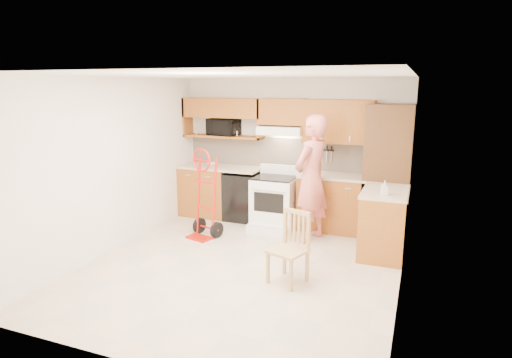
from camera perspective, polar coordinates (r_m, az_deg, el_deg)
The scene contains 28 objects.
floor at distance 5.91m, azimuth -1.79°, elevation -11.56°, with size 4.00×4.50×0.02m, color #C0B39D.
ceiling at distance 5.40m, azimuth -1.97°, elevation 13.68°, with size 4.00×4.50×0.02m, color white.
wall_back at distance 7.62m, azimuth 4.79°, elevation 3.74°, with size 4.00×0.02×2.50m, color white.
wall_front at distance 3.62m, azimuth -16.06°, elevation -6.40°, with size 4.00×0.02×2.50m, color white.
wall_left at distance 6.56m, azimuth -18.27°, elevation 1.76°, with size 0.02×4.50×2.50m, color white.
wall_right at distance 5.10m, azimuth 19.41°, elevation -1.22°, with size 0.02×4.50×2.50m, color white.
backsplash at distance 7.60m, azimuth 4.73°, elevation 3.35°, with size 3.92×0.03×0.55m, color beige.
lower_cab_left at distance 8.07m, azimuth -6.57°, elevation -1.61°, with size 0.90×0.60×0.90m, color #AC5722.
dishwasher at distance 7.76m, azimuth -1.65°, elevation -2.28°, with size 0.60×0.60×0.85m, color black.
lower_cab_right at distance 7.30m, azimuth 10.25°, elevation -3.22°, with size 1.14×0.60×0.90m, color #AC5722.
countertop_left at distance 7.83m, azimuth -4.71°, elevation 1.53°, with size 1.50×0.63×0.04m, color #BBAB8F.
countertop_right at distance 7.19m, azimuth 10.39°, elevation 0.39°, with size 1.14×0.63×0.04m, color #BBAB8F.
cab_return_right at distance 6.43m, azimuth 16.52°, elevation -5.68°, with size 0.60×1.00×0.90m, color #AC5722.
countertop_return at distance 6.31m, azimuth 16.78°, elevation -1.61°, with size 0.63×1.00×0.04m, color #BBAB8F.
pantry_tall at distance 7.06m, azimuth 16.97°, elevation 0.92°, with size 0.70×0.60×2.10m, color #563418.
upper_cab_left at distance 7.83m, azimuth -4.41°, elevation 9.35°, with size 1.50×0.33×0.34m, color #AC5722.
upper_shelf_mw at distance 7.87m, azimuth -4.35°, elevation 5.64°, with size 1.50×0.33×0.04m, color #AC5722.
upper_cab_center at distance 7.42m, azimuth 3.60°, elevation 8.89°, with size 0.76×0.33×0.44m, color #AC5722.
upper_cab_right at distance 7.20m, azimuth 10.87°, elevation 7.47°, with size 1.14×0.33×0.70m, color #AC5722.
range_hood at distance 7.38m, azimuth 3.41°, elevation 6.46°, with size 0.76×0.46×0.14m, color white.
knife_strip at distance 7.43m, azimuth 8.74°, elevation 3.35°, with size 0.40×0.05×0.29m, color black, non-canonical shape.
microwave at distance 7.85m, azimuth -4.33°, elevation 6.88°, with size 0.55×0.37×0.30m, color black.
range at distance 7.24m, azimuth 2.31°, elevation -2.60°, with size 0.70×0.93×1.04m, color white, non-canonical shape.
person at distance 6.66m, azimuth 7.32°, elevation 0.05°, with size 0.71×0.47×1.96m, color #CF685E.
hand_truck at distance 6.83m, azimuth -7.08°, elevation -2.51°, with size 0.51×0.47×1.29m, color red, non-canonical shape.
dining_chair at distance 5.31m, azimuth 4.24°, elevation -9.13°, with size 0.40×0.44×0.89m, color tan, non-canonical shape.
soap_bottle at distance 6.01m, azimuth 16.62°, elevation -1.14°, with size 0.09×0.09×0.19m, color white.
bowl at distance 7.90m, azimuth -5.81°, elevation 1.95°, with size 0.22×0.22×0.05m, color white.
Camera 1 is at (2.12, -4.97, 2.38)m, focal length 30.23 mm.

